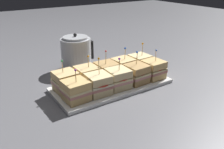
# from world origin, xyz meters

# --- Properties ---
(ground_plane) EXTENTS (6.00, 6.00, 0.00)m
(ground_plane) POSITION_xyz_m (0.00, 0.00, 0.00)
(ground_plane) COLOR slate
(serving_platter) EXTENTS (0.59, 0.26, 0.02)m
(serving_platter) POSITION_xyz_m (0.00, 0.00, 0.01)
(serving_platter) COLOR white
(serving_platter) RESTS_ON ground_plane
(sandwich_front_far_left) EXTENTS (0.11, 0.11, 0.15)m
(sandwich_front_far_left) POSITION_xyz_m (-0.22, -0.05, 0.06)
(sandwich_front_far_left) COLOR tan
(sandwich_front_far_left) RESTS_ON serving_platter
(sandwich_front_left) EXTENTS (0.11, 0.11, 0.17)m
(sandwich_front_left) POSITION_xyz_m (-0.11, -0.05, 0.06)
(sandwich_front_left) COLOR beige
(sandwich_front_left) RESTS_ON serving_platter
(sandwich_front_center) EXTENTS (0.11, 0.11, 0.16)m
(sandwich_front_center) POSITION_xyz_m (-0.00, -0.05, 0.06)
(sandwich_front_center) COLOR beige
(sandwich_front_center) RESTS_ON serving_platter
(sandwich_front_right) EXTENTS (0.11, 0.11, 0.16)m
(sandwich_front_right) POSITION_xyz_m (0.11, -0.05, 0.06)
(sandwich_front_right) COLOR tan
(sandwich_front_right) RESTS_ON serving_platter
(sandwich_front_far_right) EXTENTS (0.11, 0.11, 0.16)m
(sandwich_front_far_right) POSITION_xyz_m (0.22, -0.06, 0.06)
(sandwich_front_far_right) COLOR tan
(sandwich_front_far_right) RESTS_ON serving_platter
(sandwich_back_far_left) EXTENTS (0.11, 0.11, 0.15)m
(sandwich_back_far_left) POSITION_xyz_m (-0.22, 0.05, 0.06)
(sandwich_back_far_left) COLOR #DBB77A
(sandwich_back_far_left) RESTS_ON serving_platter
(sandwich_back_left) EXTENTS (0.11, 0.11, 0.15)m
(sandwich_back_left) POSITION_xyz_m (-0.11, 0.06, 0.06)
(sandwich_back_left) COLOR #DBB77A
(sandwich_back_left) RESTS_ON serving_platter
(sandwich_back_center) EXTENTS (0.11, 0.11, 0.16)m
(sandwich_back_center) POSITION_xyz_m (0.00, 0.05, 0.06)
(sandwich_back_center) COLOR tan
(sandwich_back_center) RESTS_ON serving_platter
(sandwich_back_right) EXTENTS (0.11, 0.11, 0.16)m
(sandwich_back_right) POSITION_xyz_m (0.11, 0.06, 0.06)
(sandwich_back_right) COLOR #DBB77A
(sandwich_back_right) RESTS_ON serving_platter
(sandwich_back_far_right) EXTENTS (0.11, 0.11, 0.17)m
(sandwich_back_far_right) POSITION_xyz_m (0.22, 0.05, 0.06)
(sandwich_back_far_right) COLOR beige
(sandwich_back_far_right) RESTS_ON serving_platter
(kettle_steel) EXTENTS (0.20, 0.17, 0.22)m
(kettle_steel) POSITION_xyz_m (-0.04, 0.32, 0.10)
(kettle_steel) COLOR #B7BABF
(kettle_steel) RESTS_ON ground_plane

